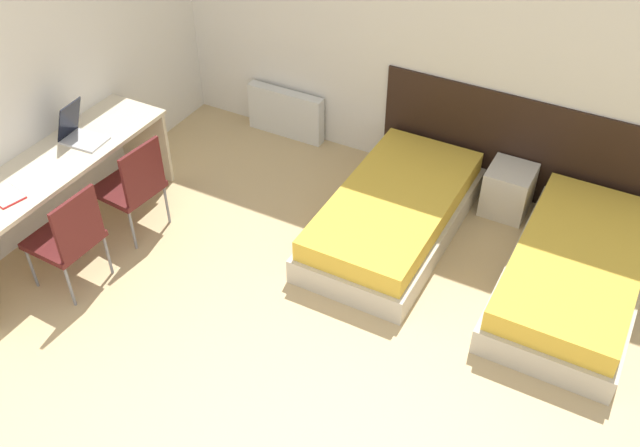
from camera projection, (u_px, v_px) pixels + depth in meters
wall_back at (420, 34)px, 6.18m from camera, size 5.88×0.05×2.70m
wall_left at (38, 68)px, 5.71m from camera, size 0.05×5.01×2.70m
headboard_panel at (522, 150)px, 6.31m from camera, size 2.63×0.03×1.01m
bed_near_window at (394, 214)px, 6.10m from camera, size 0.99×1.96×0.42m
bed_near_door at (575, 273)px, 5.54m from camera, size 0.99×1.96×0.42m
nightstand at (508, 190)px, 6.33m from camera, size 0.39×0.41×0.44m
radiator at (286, 113)px, 7.28m from camera, size 0.83×0.12×0.50m
desk at (55, 180)px, 5.79m from camera, size 0.62×2.20×0.78m
chair_near_laptop at (133, 184)px, 5.94m from camera, size 0.51×0.51×0.91m
chair_near_notebook at (68, 236)px, 5.43m from camera, size 0.49×0.49×0.91m
laptop at (79, 133)px, 5.89m from camera, size 0.37×0.27×0.35m
open_notebook at (6, 196)px, 5.34m from camera, size 0.31×0.26×0.02m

